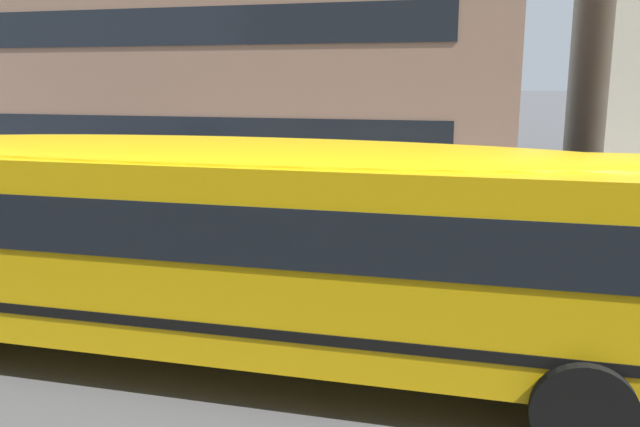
# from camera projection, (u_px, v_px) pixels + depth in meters

# --- Properties ---
(ground_plane) EXTENTS (400.00, 400.00, 0.00)m
(ground_plane) POSITION_uv_depth(u_px,v_px,m) (180.00, 311.00, 10.38)
(ground_plane) COLOR #4C4C4F
(sidewalk_far) EXTENTS (120.00, 3.00, 0.01)m
(sidewalk_far) POSITION_uv_depth(u_px,v_px,m) (315.00, 213.00, 17.87)
(sidewalk_far) COLOR gray
(sidewalk_far) RESTS_ON ground_plane
(lane_centreline) EXTENTS (110.00, 0.16, 0.01)m
(lane_centreline) POSITION_uv_depth(u_px,v_px,m) (180.00, 311.00, 10.38)
(lane_centreline) COLOR silver
(lane_centreline) RESTS_ON ground_plane
(school_bus) EXTENTS (12.96, 3.07, 2.89)m
(school_bus) POSITION_uv_depth(u_px,v_px,m) (203.00, 231.00, 8.28)
(school_bus) COLOR yellow
(school_bus) RESTS_ON ground_plane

